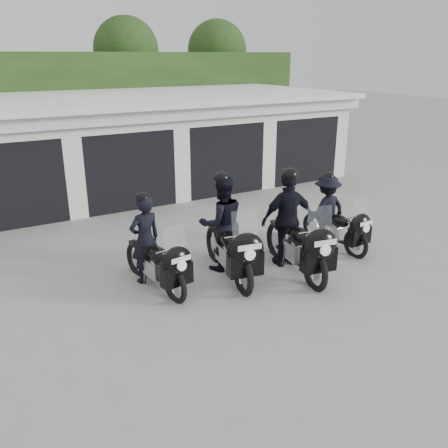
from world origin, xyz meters
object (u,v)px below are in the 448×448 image
police_bike_a (153,250)px  police_bike_b (225,231)px  police_bike_d (331,214)px  police_bike_c (292,227)px

police_bike_a → police_bike_b: 1.50m
police_bike_d → police_bike_a: bearing=176.1°
police_bike_a → police_bike_b: bearing=-13.6°
police_bike_c → police_bike_d: (1.55, 0.56, -0.15)m
police_bike_b → police_bike_c: 1.37m
police_bike_a → police_bike_b: police_bike_b is taller
police_bike_c → police_bike_a: bearing=176.5°
police_bike_c → police_bike_d: 1.66m
police_bike_a → police_bike_b: size_ratio=0.88×
police_bike_b → police_bike_d: police_bike_b is taller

